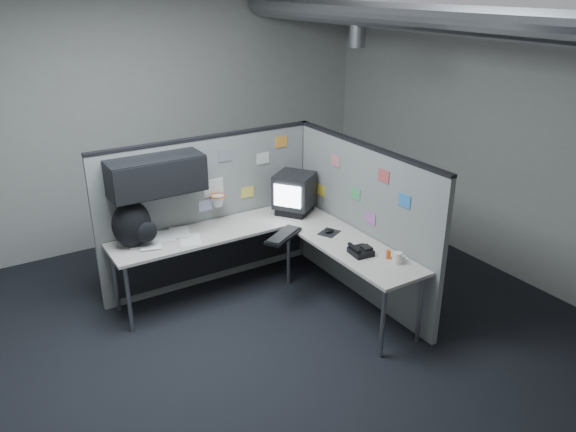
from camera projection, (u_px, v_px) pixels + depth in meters
room at (335, 105)px, 4.76m from camera, size 5.62×5.62×3.22m
partition_back at (197, 200)px, 5.76m from camera, size 2.44×0.42×1.63m
partition_right at (362, 221)px, 5.69m from camera, size 0.07×2.23×1.63m
desk at (257, 243)px, 5.68m from camera, size 2.31×2.11×0.73m
monitor at (294, 193)px, 6.06m from camera, size 0.54×0.54×0.44m
keyboard at (283, 236)px, 5.53m from camera, size 0.50×0.38×0.04m
mouse at (329, 232)px, 5.63m from camera, size 0.26×0.24×0.05m
phone at (360, 251)px, 5.18m from camera, size 0.20×0.22×0.09m
bottles at (394, 257)px, 5.07m from camera, size 0.14×0.15×0.08m
cup at (398, 258)px, 5.01m from camera, size 0.09×0.09×0.11m
papers at (160, 238)px, 5.50m from camera, size 0.76×0.66×0.02m
backpack at (133, 225)px, 5.27m from camera, size 0.44×0.40×0.45m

